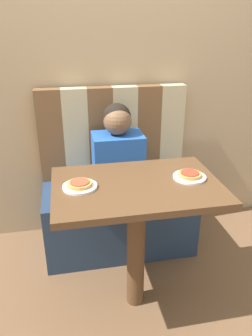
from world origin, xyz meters
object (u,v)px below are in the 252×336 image
person (118,150)px  plate_left (80,187)px  plate_right (189,177)px  pizza_right (190,174)px  pizza_left (80,184)px

person → plate_left: size_ratio=3.39×
plate_right → pizza_right: bearing=0.0°
plate_right → pizza_left: bearing=180.0°
pizza_right → plate_left: bearing=180.0°
plate_left → person: bearing=63.1°
plate_left → pizza_left: size_ratio=1.42×
pizza_right → plate_right: bearing=0.0°
plate_right → pizza_right: pizza_right is taller
person → pizza_left: person is taller
plate_left → pizza_left: 0.02m
person → pizza_left: 0.63m
person → plate_right: bearing=-63.1°
person → pizza_left: size_ratio=4.83×
person → plate_left: person is taller
plate_left → plate_right: size_ratio=1.00×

